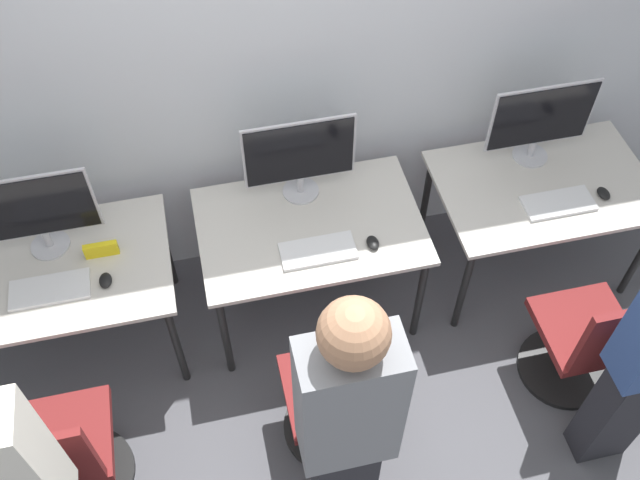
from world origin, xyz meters
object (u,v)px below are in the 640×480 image
at_px(mouse_left, 106,280).
at_px(person_center, 347,427).
at_px(monitor_left, 34,211).
at_px(office_chair_center, 334,405).
at_px(keyboard_right, 558,203).
at_px(mouse_center, 373,243).
at_px(keyboard_center, 318,251).
at_px(monitor_center, 300,156).
at_px(mouse_right, 604,193).
at_px(office_chair_right, 586,344).
at_px(keyboard_left, 50,290).
at_px(office_chair_left, 65,458).
at_px(monitor_right, 541,120).

height_order(mouse_left, person_center, person_center).
relative_size(monitor_left, office_chair_center, 0.63).
relative_size(office_chair_center, keyboard_right, 2.42).
relative_size(mouse_center, office_chair_center, 0.10).
bearing_deg(keyboard_center, monitor_left, 165.42).
xyz_separation_m(keyboard_center, mouse_center, (0.27, -0.01, 0.01)).
height_order(monitor_left, mouse_center, monitor_left).
relative_size(monitor_center, person_center, 0.32).
distance_m(monitor_left, mouse_right, 2.81).
xyz_separation_m(monitor_left, person_center, (1.15, -1.34, -0.00)).
relative_size(keyboard_center, office_chair_center, 0.41).
bearing_deg(office_chair_right, keyboard_left, 165.28).
relative_size(monitor_center, mouse_center, 6.26).
bearing_deg(office_chair_left, mouse_center, 21.20).
bearing_deg(person_center, keyboard_left, 137.17).
relative_size(keyboard_left, monitor_right, 0.65).
distance_m(monitor_left, office_chair_left, 1.12).
height_order(office_chair_center, person_center, person_center).
xyz_separation_m(keyboard_left, office_chair_left, (-0.03, -0.68, -0.35)).
xyz_separation_m(monitor_center, office_chair_right, (1.23, -1.01, -0.60)).
xyz_separation_m(office_chair_left, keyboard_right, (2.56, 0.65, 0.35)).
height_order(mouse_left, monitor_center, monitor_center).
bearing_deg(keyboard_center, mouse_center, -3.13).
height_order(monitor_center, mouse_right, monitor_center).
xyz_separation_m(monitor_left, mouse_left, (0.26, -0.28, -0.24)).
relative_size(keyboard_left, mouse_left, 4.08).
distance_m(office_chair_left, person_center, 1.38).
xyz_separation_m(office_chair_left, office_chair_right, (2.52, 0.02, 0.00)).
distance_m(keyboard_center, office_chair_center, 0.73).
bearing_deg(keyboard_left, mouse_center, -2.63).
distance_m(person_center, keyboard_right, 1.75).
relative_size(monitor_left, mouse_center, 6.26).
bearing_deg(office_chair_center, monitor_right, 37.70).
xyz_separation_m(office_chair_center, monitor_right, (1.33, 1.03, 0.60)).
xyz_separation_m(office_chair_left, monitor_right, (2.56, 1.01, 0.60)).
bearing_deg(keyboard_right, mouse_right, 1.58).
bearing_deg(monitor_left, mouse_left, -47.84).
bearing_deg(mouse_center, office_chair_right, -31.45).
xyz_separation_m(mouse_left, office_chair_center, (0.94, -0.69, -0.36)).
bearing_deg(keyboard_right, monitor_right, 90.00).
distance_m(keyboard_left, mouse_right, 2.79).
height_order(keyboard_center, office_chair_right, office_chair_right).
distance_m(keyboard_left, monitor_center, 1.34).
relative_size(monitor_left, office_chair_right, 0.63).
bearing_deg(monitor_right, office_chair_center, -142.30).
distance_m(mouse_center, person_center, 1.09).
height_order(monitor_right, office_chair_right, monitor_right).
relative_size(mouse_left, office_chair_right, 0.10).
bearing_deg(monitor_center, mouse_left, -160.29).
xyz_separation_m(monitor_left, mouse_center, (1.54, -0.34, -0.24)).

